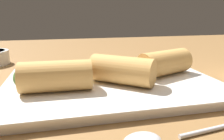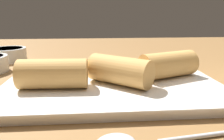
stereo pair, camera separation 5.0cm
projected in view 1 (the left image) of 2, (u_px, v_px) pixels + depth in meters
The scene contains 6 objects.
table_surface at pixel (97, 96), 35.76cm from camera, with size 180.00×140.00×2.00cm.
serving_plate at pixel (112, 84), 36.00cm from camera, with size 34.06×23.16×1.50cm.
roll_front_left at pixel (119, 70), 33.77cm from camera, with size 10.43×9.50×4.34cm.
roll_front_right at pixel (163, 63), 38.08cm from camera, with size 10.77×7.64×4.34cm.
roll_back_left at pixel (53, 76), 30.43cm from camera, with size 10.67×4.62×4.34cm.
spoon at pixel (154, 140), 20.79cm from camera, with size 15.58×3.77×1.32cm.
Camera 1 is at (-5.04, -33.12, 14.47)cm, focal length 35.00 mm.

